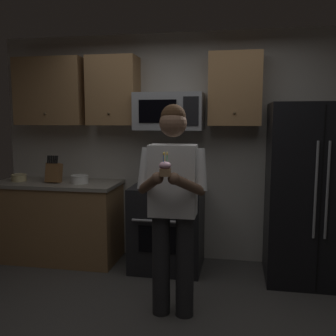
# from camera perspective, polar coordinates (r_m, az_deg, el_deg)

# --- Properties ---
(ground_plane) EXTENTS (6.00, 6.00, 0.00)m
(ground_plane) POSITION_cam_1_polar(r_m,az_deg,el_deg) (3.17, -2.09, -23.90)
(ground_plane) COLOR #474442
(wall_back) EXTENTS (4.40, 0.10, 2.60)m
(wall_back) POSITION_cam_1_polar(r_m,az_deg,el_deg) (4.44, 2.74, 2.98)
(wall_back) COLOR beige
(wall_back) RESTS_ON ground
(oven_range) EXTENTS (0.76, 0.70, 0.93)m
(oven_range) POSITION_cam_1_polar(r_m,az_deg,el_deg) (4.24, -0.09, -8.78)
(oven_range) COLOR black
(oven_range) RESTS_ON ground
(microwave) EXTENTS (0.74, 0.41, 0.40)m
(microwave) POSITION_cam_1_polar(r_m,az_deg,el_deg) (4.18, 0.21, 8.46)
(microwave) COLOR #9EA0A5
(refrigerator) EXTENTS (0.90, 0.75, 1.80)m
(refrigerator) POSITION_cam_1_polar(r_m,az_deg,el_deg) (4.10, 20.93, -3.54)
(refrigerator) COLOR black
(refrigerator) RESTS_ON ground
(cabinet_row_upper) EXTENTS (2.78, 0.36, 0.76)m
(cabinet_row_upper) POSITION_cam_1_polar(r_m,az_deg,el_deg) (4.38, -7.23, 11.37)
(cabinet_row_upper) COLOR #9E7247
(counter_left) EXTENTS (1.44, 0.66, 0.92)m
(counter_left) POSITION_cam_1_polar(r_m,az_deg,el_deg) (4.66, -16.09, -7.55)
(counter_left) COLOR #9E7247
(counter_left) RESTS_ON ground
(knife_block) EXTENTS (0.16, 0.15, 0.32)m
(knife_block) POSITION_cam_1_polar(r_m,az_deg,el_deg) (4.51, -16.75, -0.63)
(knife_block) COLOR brown
(knife_block) RESTS_ON counter_left
(bowl_large_white) EXTENTS (0.20, 0.20, 0.09)m
(bowl_large_white) POSITION_cam_1_polar(r_m,az_deg,el_deg) (4.40, -13.10, -1.61)
(bowl_large_white) COLOR white
(bowl_large_white) RESTS_ON counter_left
(bowl_small_colored) EXTENTS (0.17, 0.17, 0.08)m
(bowl_small_colored) POSITION_cam_1_polar(r_m,az_deg,el_deg) (4.75, -21.44, -1.33)
(bowl_small_colored) COLOR beige
(bowl_small_colored) RESTS_ON counter_left
(person) EXTENTS (0.60, 0.48, 1.76)m
(person) POSITION_cam_1_polar(r_m,az_deg,el_deg) (3.10, 0.72, -4.72)
(person) COLOR #262628
(person) RESTS_ON ground
(cupcake) EXTENTS (0.09, 0.09, 0.17)m
(cupcake) POSITION_cam_1_polar(r_m,az_deg,el_deg) (2.73, -0.44, -0.05)
(cupcake) COLOR #A87F56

